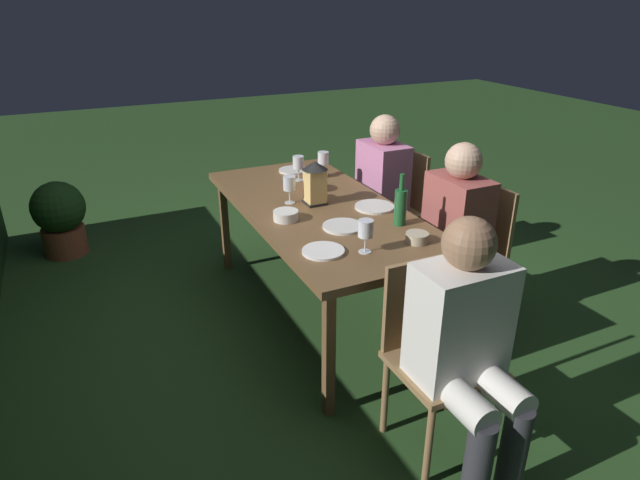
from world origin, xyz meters
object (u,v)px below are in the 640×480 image
(lantern_centerpiece, at_px, (315,180))
(green_bottle_on_table, at_px, (400,206))
(chair_side_left_b, at_px, (396,203))
(plate_c, at_px, (343,226))
(wine_glass_c, at_px, (289,185))
(person_in_pink, at_px, (374,187))
(person_in_cream, at_px, (468,342))
(dining_table, at_px, (320,215))
(plate_b, at_px, (293,170))
(bowl_olives, at_px, (314,186))
(bowl_bread, at_px, (417,237))
(chair_side_left_a, at_px, (471,247))
(plate_a, at_px, (323,251))
(potted_plant_by_hedge, at_px, (60,216))
(chair_head_near, at_px, (435,348))
(wine_glass_a, at_px, (366,230))
(wine_glass_d, at_px, (298,164))
(plate_d, at_px, (375,207))
(bowl_salad, at_px, (286,215))
(wine_glass_b, at_px, (323,159))
(person_in_rust, at_px, (447,229))

(lantern_centerpiece, xyz_separation_m, green_bottle_on_table, (-0.49, -0.29, -0.04))
(chair_side_left_b, height_order, plate_c, chair_side_left_b)
(green_bottle_on_table, relative_size, wine_glass_c, 1.72)
(person_in_pink, xyz_separation_m, person_in_cream, (-1.81, 0.63, 0.00))
(dining_table, height_order, plate_b, plate_b)
(wine_glass_c, bearing_deg, person_in_pink, -69.36)
(person_in_pink, xyz_separation_m, wine_glass_c, (-0.29, 0.77, 0.22))
(bowl_olives, bearing_deg, bowl_bread, -171.68)
(chair_side_left_a, bearing_deg, plate_a, 98.47)
(person_in_pink, relative_size, plate_c, 5.15)
(potted_plant_by_hedge, bearing_deg, bowl_olives, -131.76)
(chair_head_near, relative_size, bowl_olives, 6.02)
(plate_b, relative_size, bowl_olives, 1.41)
(wine_glass_a, distance_m, wine_glass_d, 1.19)
(person_in_cream, height_order, plate_a, person_in_cream)
(lantern_centerpiece, relative_size, plate_d, 1.13)
(wine_glass_a, bearing_deg, chair_side_left_a, -74.76)
(bowl_olives, xyz_separation_m, bowl_salad, (-0.40, 0.35, -0.00))
(lantern_centerpiece, distance_m, wine_glass_d, 0.47)
(chair_head_near, height_order, bowl_salad, chair_head_near)
(green_bottle_on_table, relative_size, plate_a, 1.37)
(chair_side_left_b, distance_m, potted_plant_by_hedge, 2.61)
(wine_glass_c, relative_size, bowl_bread, 1.42)
(lantern_centerpiece, height_order, bowl_salad, lantern_centerpiece)
(plate_d, bearing_deg, person_in_cream, 166.99)
(plate_a, bearing_deg, wine_glass_d, -17.10)
(wine_glass_a, relative_size, plate_b, 0.83)
(chair_head_near, xyz_separation_m, wine_glass_b, (1.73, -0.28, 0.37))
(person_in_rust, height_order, bowl_olives, person_in_rust)
(plate_c, bearing_deg, dining_table, -4.30)
(person_in_cream, bearing_deg, bowl_bread, -18.08)
(green_bottle_on_table, height_order, plate_b, green_bottle_on_table)
(wine_glass_c, distance_m, bowl_olives, 0.29)
(person_in_rust, bearing_deg, plate_a, 100.30)
(chair_head_near, relative_size, potted_plant_by_hedge, 1.46)
(plate_a, bearing_deg, person_in_pink, -41.40)
(bowl_salad, bearing_deg, lantern_centerpiece, -57.11)
(plate_d, bearing_deg, plate_a, 128.00)
(chair_side_left_a, relative_size, lantern_centerpiece, 3.28)
(green_bottle_on_table, distance_m, plate_d, 0.29)
(chair_head_near, relative_size, lantern_centerpiece, 3.28)
(dining_table, height_order, chair_side_left_b, chair_side_left_b)
(dining_table, xyz_separation_m, plate_d, (-0.16, -0.28, 0.06))
(green_bottle_on_table, distance_m, bowl_olives, 0.75)
(chair_head_near, bearing_deg, person_in_cream, 180.00)
(green_bottle_on_table, distance_m, wine_glass_c, 0.71)
(wine_glass_a, relative_size, plate_a, 0.80)
(chair_side_left_b, bearing_deg, bowl_salad, 116.11)
(plate_b, bearing_deg, bowl_salad, 154.87)
(bowl_bread, distance_m, bowl_salad, 0.75)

